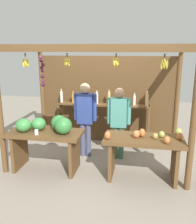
% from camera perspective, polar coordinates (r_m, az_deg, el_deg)
% --- Properties ---
extents(ground_plane, '(12.00, 12.00, 0.00)m').
position_cam_1_polar(ground_plane, '(5.29, 0.38, -10.45)').
color(ground_plane, gray).
rests_on(ground_plane, ground).
extents(market_stall, '(3.38, 2.01, 2.31)m').
position_cam_1_polar(market_stall, '(5.30, 1.20, 4.90)').
color(market_stall, brown).
rests_on(market_stall, ground).
extents(fruit_counter_left, '(1.37, 0.64, 1.07)m').
position_cam_1_polar(fruit_counter_left, '(4.62, -11.82, -5.04)').
color(fruit_counter_left, brown).
rests_on(fruit_counter_left, ground).
extents(fruit_counter_right, '(1.37, 0.64, 0.91)m').
position_cam_1_polar(fruit_counter_right, '(4.34, 10.75, -8.21)').
color(fruit_counter_right, brown).
rests_on(fruit_counter_right, ground).
extents(bottle_shelf_unit, '(2.17, 0.22, 1.34)m').
position_cam_1_polar(bottle_shelf_unit, '(5.68, 1.23, 0.04)').
color(bottle_shelf_unit, brown).
rests_on(bottle_shelf_unit, ground).
extents(vendor_man, '(0.48, 0.21, 1.58)m').
position_cam_1_polar(vendor_man, '(5.03, -3.01, -0.36)').
color(vendor_man, '#4C506F').
rests_on(vendor_man, ground).
extents(vendor_woman, '(0.48, 0.20, 1.50)m').
position_cam_1_polar(vendor_woman, '(4.94, 4.90, -1.34)').
color(vendor_woman, '#355F44').
rests_on(vendor_woman, ground).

